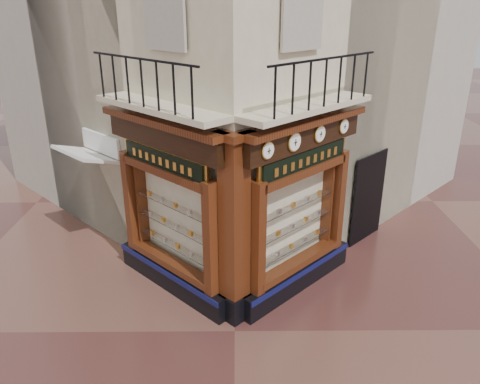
{
  "coord_description": "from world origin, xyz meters",
  "views": [
    {
      "loc": [
        0.04,
        -7.61,
        6.12
      ],
      "look_at": [
        0.12,
        2.0,
        2.2
      ],
      "focal_mm": 35.0,
      "sensor_mm": 36.0,
      "label": 1
    }
  ],
  "objects_px": {
    "clock_a": "(268,150)",
    "clock_d": "(344,126)",
    "signboard_left": "(163,161)",
    "signboard_right": "(305,160)",
    "clock_c": "(320,134)",
    "clock_b": "(294,142)",
    "corner_pilaster": "(234,233)",
    "awning": "(97,247)"
  },
  "relations": [
    {
      "from": "clock_c",
      "to": "signboard_right",
      "type": "bearing_deg",
      "value": 159.06
    },
    {
      "from": "signboard_right",
      "to": "corner_pilaster",
      "type": "bearing_deg",
      "value": 169.75
    },
    {
      "from": "clock_b",
      "to": "clock_d",
      "type": "distance_m",
      "value": 1.71
    },
    {
      "from": "clock_a",
      "to": "signboard_right",
      "type": "height_order",
      "value": "clock_a"
    },
    {
      "from": "clock_b",
      "to": "signboard_right",
      "type": "xyz_separation_m",
      "value": [
        0.3,
        0.46,
        -0.52
      ]
    },
    {
      "from": "clock_d",
      "to": "signboard_right",
      "type": "distance_m",
      "value": 1.29
    },
    {
      "from": "corner_pilaster",
      "to": "signboard_right",
      "type": "bearing_deg",
      "value": -10.25
    },
    {
      "from": "clock_c",
      "to": "clock_b",
      "type": "bearing_deg",
      "value": 180.0
    },
    {
      "from": "clock_b",
      "to": "signboard_left",
      "type": "xyz_separation_m",
      "value": [
        -2.62,
        0.46,
        -0.52
      ]
    },
    {
      "from": "awning",
      "to": "signboard_left",
      "type": "distance_m",
      "value": 4.31
    },
    {
      "from": "clock_b",
      "to": "clock_d",
      "type": "relative_size",
      "value": 1.16
    },
    {
      "from": "signboard_left",
      "to": "corner_pilaster",
      "type": "bearing_deg",
      "value": -169.75
    },
    {
      "from": "clock_c",
      "to": "signboard_right",
      "type": "height_order",
      "value": "clock_c"
    },
    {
      "from": "signboard_left",
      "to": "signboard_right",
      "type": "bearing_deg",
      "value": -135.0
    },
    {
      "from": "clock_d",
      "to": "signboard_left",
      "type": "height_order",
      "value": "clock_d"
    },
    {
      "from": "awning",
      "to": "signboard_left",
      "type": "relative_size",
      "value": 0.85
    },
    {
      "from": "signboard_right",
      "to": "clock_d",
      "type": "bearing_deg",
      "value": -5.39
    },
    {
      "from": "clock_d",
      "to": "clock_b",
      "type": "bearing_deg",
      "value": 180.0
    },
    {
      "from": "signboard_left",
      "to": "clock_c",
      "type": "bearing_deg",
      "value": -132.75
    },
    {
      "from": "corner_pilaster",
      "to": "clock_c",
      "type": "xyz_separation_m",
      "value": [
        1.74,
        1.14,
        1.67
      ]
    },
    {
      "from": "clock_c",
      "to": "signboard_left",
      "type": "relative_size",
      "value": 0.18
    },
    {
      "from": "clock_a",
      "to": "signboard_left",
      "type": "xyz_separation_m",
      "value": [
        -2.07,
        1.01,
        -0.52
      ]
    },
    {
      "from": "corner_pilaster",
      "to": "clock_b",
      "type": "distance_m",
      "value": 2.11
    },
    {
      "from": "awning",
      "to": "signboard_right",
      "type": "height_order",
      "value": "signboard_right"
    },
    {
      "from": "clock_b",
      "to": "corner_pilaster",
      "type": "bearing_deg",
      "value": 160.56
    },
    {
      "from": "corner_pilaster",
      "to": "clock_b",
      "type": "relative_size",
      "value": 10.24
    },
    {
      "from": "clock_d",
      "to": "corner_pilaster",
      "type": "bearing_deg",
      "value": 171.68
    },
    {
      "from": "clock_d",
      "to": "awning",
      "type": "bearing_deg",
      "value": 123.5
    },
    {
      "from": "clock_d",
      "to": "awning",
      "type": "xyz_separation_m",
      "value": [
        -6.07,
        1.24,
        -3.62
      ]
    },
    {
      "from": "awning",
      "to": "signboard_left",
      "type": "bearing_deg",
      "value": -176.49
    },
    {
      "from": "clock_a",
      "to": "clock_d",
      "type": "relative_size",
      "value": 1.0
    },
    {
      "from": "signboard_left",
      "to": "signboard_right",
      "type": "relative_size",
      "value": 0.95
    },
    {
      "from": "corner_pilaster",
      "to": "signboard_right",
      "type": "height_order",
      "value": "corner_pilaster"
    },
    {
      "from": "corner_pilaster",
      "to": "signboard_left",
      "type": "relative_size",
      "value": 2.02
    },
    {
      "from": "awning",
      "to": "signboard_left",
      "type": "height_order",
      "value": "signboard_left"
    },
    {
      "from": "corner_pilaster",
      "to": "signboard_left",
      "type": "height_order",
      "value": "corner_pilaster"
    },
    {
      "from": "corner_pilaster",
      "to": "awning",
      "type": "height_order",
      "value": "corner_pilaster"
    },
    {
      "from": "clock_d",
      "to": "signboard_left",
      "type": "relative_size",
      "value": 0.17
    },
    {
      "from": "clock_b",
      "to": "clock_d",
      "type": "xyz_separation_m",
      "value": [
        1.21,
        1.21,
        -0.0
      ]
    },
    {
      "from": "corner_pilaster",
      "to": "clock_d",
      "type": "relative_size",
      "value": 11.91
    },
    {
      "from": "clock_b",
      "to": "signboard_left",
      "type": "relative_size",
      "value": 0.2
    },
    {
      "from": "clock_b",
      "to": "signboard_right",
      "type": "height_order",
      "value": "clock_b"
    }
  ]
}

